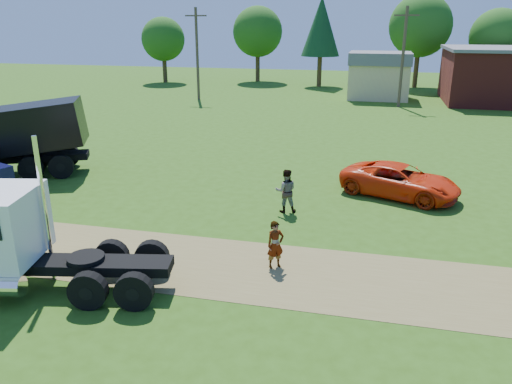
% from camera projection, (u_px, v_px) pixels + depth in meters
% --- Properties ---
extents(ground, '(140.00, 140.00, 0.00)m').
position_uv_depth(ground, '(245.00, 269.00, 16.46)').
color(ground, '#2B4E11').
rests_on(ground, ground).
extents(dirt_track, '(120.00, 4.20, 0.01)m').
position_uv_depth(dirt_track, '(245.00, 269.00, 16.46)').
color(dirt_track, brown).
rests_on(dirt_track, ground).
extents(white_semi_tractor, '(7.86, 3.88, 4.64)m').
position_uv_depth(white_semi_tractor, '(4.00, 240.00, 14.81)').
color(white_semi_tractor, black).
rests_on(white_semi_tractor, ground).
extents(black_dump_truck, '(9.00, 6.05, 3.91)m').
position_uv_depth(black_dump_truck, '(3.00, 135.00, 25.80)').
color(black_dump_truck, black).
rests_on(black_dump_truck, ground).
extents(orange_pickup, '(5.91, 4.27, 1.49)m').
position_uv_depth(orange_pickup, '(400.00, 181.00, 23.07)').
color(orange_pickup, red).
rests_on(orange_pickup, ground).
extents(spectator_a, '(0.71, 0.67, 1.63)m').
position_uv_depth(spectator_a, '(275.00, 245.00, 16.33)').
color(spectator_a, '#999999').
rests_on(spectator_a, ground).
extents(spectator_b, '(1.06, 0.91, 1.89)m').
position_uv_depth(spectator_b, '(286.00, 191.00, 21.09)').
color(spectator_b, '#999999').
rests_on(spectator_b, ground).
extents(tan_shed, '(6.20, 5.40, 4.70)m').
position_uv_depth(tan_shed, '(379.00, 75.00, 51.60)').
color(tan_shed, tan).
rests_on(tan_shed, ground).
extents(utility_poles, '(42.20, 0.28, 9.00)m').
position_uv_depth(utility_poles, '(403.00, 55.00, 45.81)').
color(utility_poles, '#443126').
rests_on(utility_poles, ground).
extents(tree_row, '(56.82, 13.30, 10.81)m').
position_uv_depth(tree_row, '(397.00, 31.00, 58.28)').
color(tree_row, '#332415').
rests_on(tree_row, ground).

